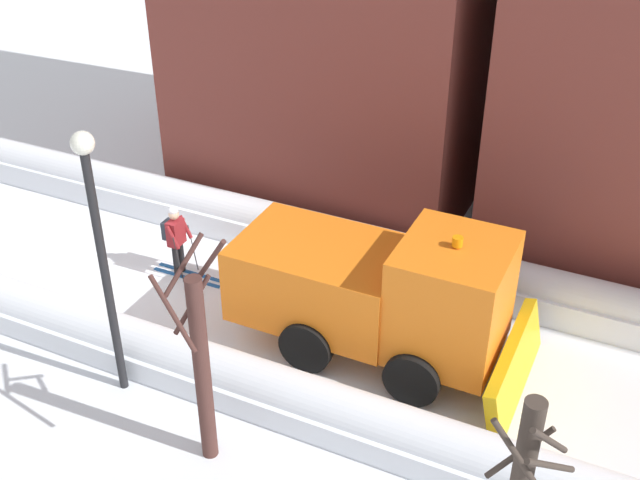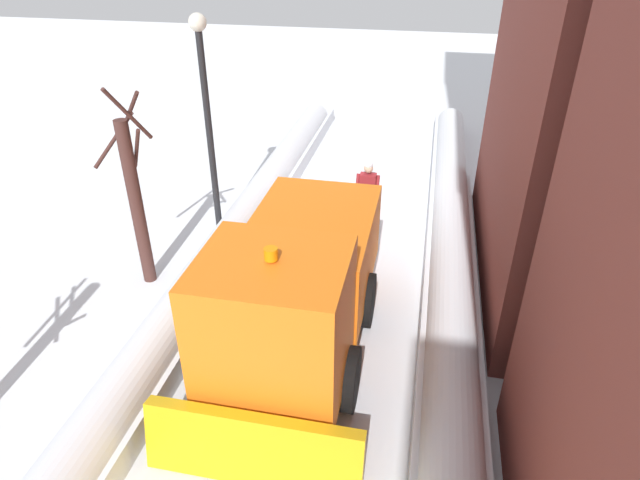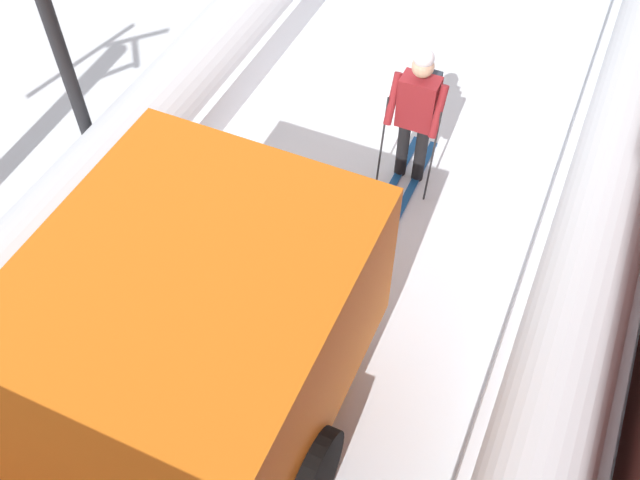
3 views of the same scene
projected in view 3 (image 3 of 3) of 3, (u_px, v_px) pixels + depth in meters
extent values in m
cube|color=orange|center=(174.00, 365.00, 5.34)|extent=(2.30, 3.40, 1.60)
cylinder|color=black|center=(65.00, 384.00, 6.18)|extent=(0.25, 1.10, 1.10)
cylinder|color=black|center=(420.00, 153.00, 8.22)|extent=(0.14, 0.14, 0.82)
cylinder|color=black|center=(403.00, 148.00, 8.28)|extent=(0.14, 0.14, 0.82)
cube|color=maroon|center=(418.00, 102.00, 7.69)|extent=(0.42, 0.26, 0.62)
cube|color=#262D38|center=(425.00, 88.00, 7.79)|extent=(0.32, 0.16, 0.44)
sphere|color=tan|center=(423.00, 66.00, 7.33)|extent=(0.24, 0.24, 0.24)
sphere|color=silver|center=(424.00, 58.00, 7.25)|extent=(0.22, 0.22, 0.22)
cylinder|color=maroon|center=(439.00, 112.00, 7.54)|extent=(0.09, 0.33, 0.56)
cylinder|color=maroon|center=(393.00, 99.00, 7.68)|extent=(0.09, 0.33, 0.56)
cube|color=#194C8C|center=(410.00, 191.00, 8.38)|extent=(0.09, 1.80, 0.03)
cube|color=#194C8C|center=(393.00, 185.00, 8.44)|extent=(0.09, 1.80, 0.03)
cylinder|color=#262628|center=(432.00, 158.00, 7.90)|extent=(0.02, 0.19, 1.19)
cylinder|color=#262628|center=(382.00, 143.00, 8.05)|extent=(0.02, 0.19, 1.19)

